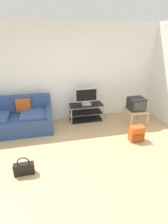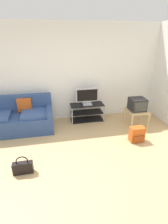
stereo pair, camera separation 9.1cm
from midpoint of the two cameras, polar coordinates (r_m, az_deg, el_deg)
ground_plane at (r=3.45m, az=-4.52°, el=-19.26°), size 9.00×9.80×0.02m
wall_back at (r=5.07m, az=-8.64°, el=12.16°), size 9.00×0.10×2.70m
couch at (r=4.90m, az=-20.31°, el=-1.98°), size 1.82×0.83×0.89m
tv_stand at (r=5.20m, az=1.44°, el=-0.05°), size 0.96×0.41×0.50m
flat_tv at (r=5.00m, az=1.55°, el=4.98°), size 0.64×0.22×0.48m
side_table at (r=5.09m, az=17.22°, el=-0.12°), size 0.54×0.54×0.44m
crt_tv at (r=5.02m, az=17.45°, el=2.42°), size 0.41×0.39×0.34m
backpack at (r=4.39m, az=17.39°, el=-6.96°), size 0.34×0.26×0.37m
handbag at (r=3.52m, az=-18.51°, el=-16.68°), size 0.36×0.12×0.37m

